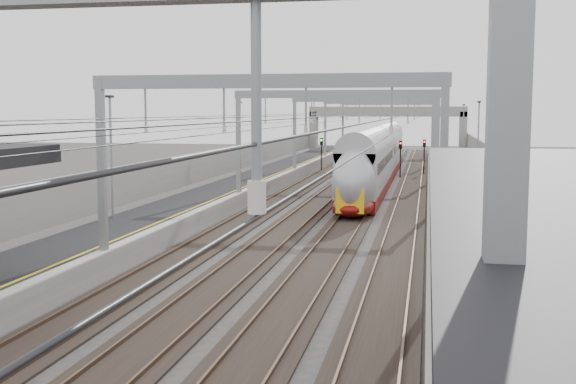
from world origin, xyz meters
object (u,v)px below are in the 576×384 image
at_px(train, 377,162).
at_px(signal_green, 321,148).
at_px(overbridge, 387,118).
at_px(bench, 532,353).

xyz_separation_m(train, signal_green, (-6.70, 13.03, 0.43)).
bearing_deg(train, overbridge, 92.07).
xyz_separation_m(overbridge, bench, (7.89, -88.67, -3.81)).
relative_size(overbridge, bench, 13.70).
bearing_deg(bench, overbridge, 95.08).
distance_m(train, signal_green, 14.66).
bearing_deg(signal_green, overbridge, 79.63).
bearing_deg(signal_green, train, -62.78).
xyz_separation_m(train, bench, (6.39, -47.22, -0.49)).
bearing_deg(signal_green, bench, -77.74).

